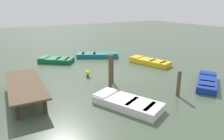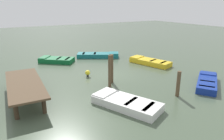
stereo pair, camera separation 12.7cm
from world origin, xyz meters
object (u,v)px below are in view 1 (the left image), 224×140
(rowboat_white, at_px, (127,103))
(mooring_piling_far_left, at_px, (112,69))
(rowboat_yellow, at_px, (149,62))
(rowboat_teal, at_px, (98,55))
(dock_segment, at_px, (25,85))
(rowboat_blue, at_px, (207,82))
(mooring_piling_far_right, at_px, (110,71))
(marker_buoy, at_px, (88,73))
(mooring_piling_center, at_px, (179,84))
(rowboat_green, at_px, (56,60))

(rowboat_white, bearing_deg, mooring_piling_far_left, -42.36)
(rowboat_yellow, distance_m, rowboat_teal, 5.26)
(rowboat_yellow, height_order, mooring_piling_far_left, mooring_piling_far_left)
(dock_segment, bearing_deg, rowboat_blue, -106.90)
(mooring_piling_far_right, distance_m, marker_buoy, 2.64)
(rowboat_blue, distance_m, mooring_piling_center, 2.94)
(rowboat_white, distance_m, rowboat_teal, 10.62)
(mooring_piling_far_left, xyz_separation_m, marker_buoy, (1.86, 0.92, -0.66))
(rowboat_green, bearing_deg, marker_buoy, 138.68)
(rowboat_white, relative_size, rowboat_blue, 1.09)
(rowboat_teal, xyz_separation_m, mooring_piling_far_left, (-6.65, 2.39, 0.73))
(rowboat_white, xyz_separation_m, rowboat_blue, (-0.24, -6.13, 0.00))
(mooring_piling_center, bearing_deg, dock_segment, 61.82)
(rowboat_white, xyz_separation_m, rowboat_green, (10.25, 0.56, 0.00))
(rowboat_teal, xyz_separation_m, mooring_piling_center, (-10.43, 0.30, 0.52))
(rowboat_teal, bearing_deg, rowboat_white, -78.90)
(rowboat_white, distance_m, mooring_piling_far_left, 3.63)
(rowboat_green, distance_m, mooring_piling_center, 11.34)
(dock_segment, bearing_deg, rowboat_white, -126.94)
(rowboat_yellow, bearing_deg, mooring_piling_far_left, 95.57)
(rowboat_blue, relative_size, marker_buoy, 7.27)
(dock_segment, relative_size, rowboat_white, 1.39)
(rowboat_green, relative_size, marker_buoy, 6.54)
(mooring_piling_far_right, bearing_deg, mooring_piling_center, -140.26)
(mooring_piling_far_right, bearing_deg, rowboat_white, 167.00)
(dock_segment, bearing_deg, rowboat_yellow, -76.11)
(rowboat_green, height_order, marker_buoy, marker_buoy)
(rowboat_white, distance_m, mooring_piling_center, 3.31)
(rowboat_white, distance_m, rowboat_green, 10.27)
(rowboat_yellow, height_order, marker_buoy, marker_buoy)
(dock_segment, xyz_separation_m, mooring_piling_far_left, (-0.20, -5.36, 0.11))
(rowboat_blue, bearing_deg, mooring_piling_far_left, 110.17)
(rowboat_white, xyz_separation_m, rowboat_yellow, (5.52, -6.27, -0.00))
(marker_buoy, bearing_deg, mooring_piling_far_right, -171.03)
(rowboat_green, height_order, mooring_piling_far_right, mooring_piling_far_right)
(rowboat_blue, relative_size, rowboat_green, 1.11)
(rowboat_green, xyz_separation_m, mooring_piling_far_right, (-7.54, -1.18, 0.82))
(rowboat_white, relative_size, rowboat_teal, 0.93)
(rowboat_teal, distance_m, rowboat_green, 4.10)
(rowboat_white, relative_size, marker_buoy, 7.92)
(rowboat_teal, bearing_deg, mooring_piling_far_left, -79.17)
(mooring_piling_center, height_order, marker_buoy, mooring_piling_center)
(rowboat_teal, height_order, mooring_piling_far_right, mooring_piling_far_right)
(mooring_piling_far_left, height_order, marker_buoy, mooring_piling_far_left)
(rowboat_teal, bearing_deg, mooring_piling_center, -61.09)
(rowboat_blue, bearing_deg, mooring_piling_center, 149.66)
(rowboat_yellow, bearing_deg, dock_segment, 83.30)
(dock_segment, xyz_separation_m, marker_buoy, (1.65, -4.44, -0.55))
(dock_segment, xyz_separation_m, rowboat_green, (6.69, -3.65, -0.62))
(rowboat_teal, height_order, mooring_piling_far_left, mooring_piling_far_left)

